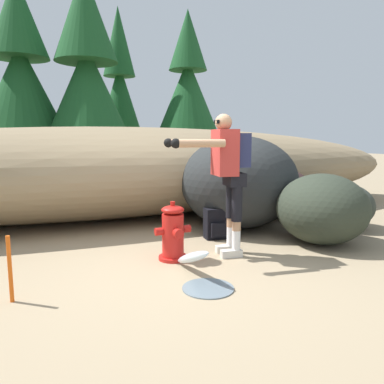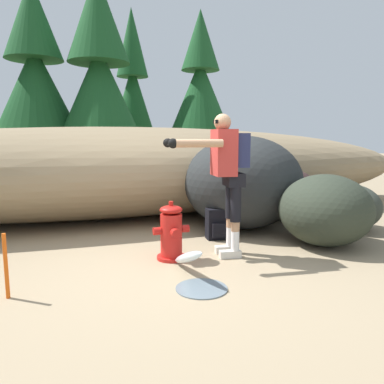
% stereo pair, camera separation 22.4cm
% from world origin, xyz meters
% --- Properties ---
extents(ground_plane, '(56.00, 56.00, 0.04)m').
position_xyz_m(ground_plane, '(0.00, 0.00, -0.02)').
color(ground_plane, '#998466').
extents(dirt_embankment, '(12.70, 3.20, 1.64)m').
position_xyz_m(dirt_embankment, '(0.00, 3.07, 0.82)').
color(dirt_embankment, '#897556').
rests_on(dirt_embankment, ground_plane).
extents(fire_hydrant, '(0.44, 0.39, 0.70)m').
position_xyz_m(fire_hydrant, '(-0.02, 0.23, 0.32)').
color(fire_hydrant, red).
rests_on(fire_hydrant, ground_plane).
extents(hydrant_water_jet, '(0.50, 1.05, 0.41)m').
position_xyz_m(hydrant_water_jet, '(-0.02, -0.44, 0.15)').
color(hydrant_water_jet, silver).
rests_on(hydrant_water_jet, ground_plane).
extents(utility_worker, '(1.02, 0.62, 1.72)m').
position_xyz_m(utility_worker, '(0.63, 0.13, 1.10)').
color(utility_worker, beige).
rests_on(utility_worker, ground_plane).
extents(spare_backpack, '(0.32, 0.31, 0.47)m').
position_xyz_m(spare_backpack, '(0.86, 0.87, 0.22)').
color(spare_backpack, black).
rests_on(spare_backpack, ground_plane).
extents(boulder_large, '(1.93, 1.84, 1.47)m').
position_xyz_m(boulder_large, '(1.53, 1.35, 0.74)').
color(boulder_large, '#26292A').
rests_on(boulder_large, ground_plane).
extents(boulder_mid, '(1.35, 1.28, 0.89)m').
position_xyz_m(boulder_mid, '(2.63, 1.65, 0.44)').
color(boulder_mid, '#332120').
rests_on(boulder_mid, ground_plane).
extents(boulder_small, '(1.62, 1.66, 0.96)m').
position_xyz_m(boulder_small, '(2.10, 0.09, 0.48)').
color(boulder_small, '#2C3328').
rests_on(boulder_small, ground_plane).
extents(boulder_outlier, '(0.98, 1.07, 0.72)m').
position_xyz_m(boulder_outlier, '(3.07, 0.65, 0.36)').
color(boulder_outlier, '#2F352D').
rests_on(boulder_outlier, ground_plane).
extents(pine_tree_left, '(2.80, 2.80, 6.42)m').
position_xyz_m(pine_tree_left, '(-1.68, 9.46, 3.49)').
color(pine_tree_left, '#47331E').
rests_on(pine_tree_left, ground_plane).
extents(pine_tree_center, '(2.99, 2.99, 6.51)m').
position_xyz_m(pine_tree_center, '(0.22, 8.50, 3.30)').
color(pine_tree_center, '#47331E').
rests_on(pine_tree_center, ground_plane).
extents(pine_tree_right, '(1.88, 1.88, 6.37)m').
position_xyz_m(pine_tree_right, '(1.78, 10.90, 3.36)').
color(pine_tree_right, '#47331E').
rests_on(pine_tree_right, ground_plane).
extents(pine_tree_far_right, '(2.26, 2.26, 6.23)m').
position_xyz_m(pine_tree_far_right, '(4.16, 9.75, 3.61)').
color(pine_tree_far_right, '#47331E').
rests_on(pine_tree_far_right, ground_plane).
extents(survey_stake, '(0.04, 0.04, 0.60)m').
position_xyz_m(survey_stake, '(-1.73, -0.29, 0.30)').
color(survey_stake, '#E55914').
rests_on(survey_stake, ground_plane).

